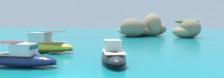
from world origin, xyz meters
The scene contains 6 objects.
ground_plane centered at (0.00, 0.00, 0.00)m, with size 400.00×400.00×0.00m, color #0F7F89.
islet_large centered at (1.51, 59.68, 2.60)m, with size 20.60×21.23×8.06m.
islet_small centered at (16.02, 54.33, 2.68)m, with size 9.44×12.44×5.92m.
motorboat_charcoal centered at (2.34, 7.15, 0.88)m, with size 5.44×9.35×2.64m.
motorboat_navy centered at (-6.63, 2.89, 0.83)m, with size 8.39×2.76×2.61m.
motorboat_yellow centered at (-10.36, 13.29, 1.05)m, with size 10.76×3.90×3.31m.
Camera 1 is at (7.64, -16.18, 4.55)m, focal length 33.57 mm.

